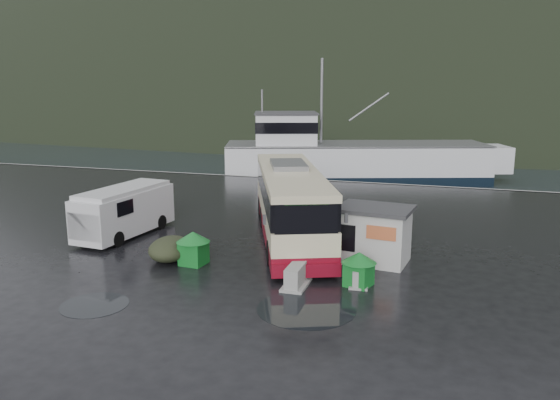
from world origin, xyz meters
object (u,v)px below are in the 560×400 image
(white_van, at_px, (126,235))
(dome_tent, at_px, (171,260))
(ticket_kiosk, at_px, (373,261))
(jersey_barrier_b, at_px, (359,284))
(jersey_barrier_a, at_px, (296,286))
(coach_bus, at_px, (290,237))
(waste_bin_left, at_px, (194,264))
(fishing_trawler, at_px, (355,166))
(waste_bin_right, at_px, (358,286))

(white_van, height_order, dome_tent, white_van)
(ticket_kiosk, bearing_deg, jersey_barrier_b, -85.20)
(dome_tent, relative_size, jersey_barrier_a, 1.49)
(coach_bus, relative_size, ticket_kiosk, 4.18)
(ticket_kiosk, distance_m, jersey_barrier_a, 4.55)
(waste_bin_left, xyz_separation_m, fishing_trawler, (1.77, 30.77, 0.00))
(dome_tent, height_order, jersey_barrier_b, dome_tent)
(fishing_trawler, bearing_deg, dome_tent, -113.94)
(waste_bin_left, bearing_deg, dome_tent, 169.56)
(jersey_barrier_a, height_order, jersey_barrier_b, jersey_barrier_a)
(waste_bin_right, height_order, fishing_trawler, fishing_trawler)
(jersey_barrier_b, bearing_deg, waste_bin_right, -93.91)
(jersey_barrier_b, height_order, fishing_trawler, fishing_trawler)
(waste_bin_left, distance_m, dome_tent, 1.26)
(fishing_trawler, bearing_deg, jersey_barrier_b, -98.45)
(white_van, distance_m, waste_bin_right, 12.98)
(coach_bus, bearing_deg, white_van, 173.44)
(white_van, distance_m, dome_tent, 5.00)
(coach_bus, bearing_deg, dome_tent, -149.99)
(waste_bin_right, bearing_deg, fishing_trawler, 99.79)
(dome_tent, xyz_separation_m, jersey_barrier_a, (6.13, -1.43, 0.00))
(ticket_kiosk, bearing_deg, coach_bus, 157.00)
(white_van, xyz_separation_m, dome_tent, (4.09, -2.87, 0.00))
(white_van, relative_size, waste_bin_left, 4.17)
(waste_bin_left, distance_m, waste_bin_right, 7.17)
(waste_bin_left, distance_m, fishing_trawler, 30.82)
(white_van, distance_m, jersey_barrier_b, 12.95)
(dome_tent, bearing_deg, jersey_barrier_a, -13.15)
(coach_bus, xyz_separation_m, dome_tent, (-3.99, -5.08, 0.00))
(jersey_barrier_a, relative_size, fishing_trawler, 0.06)
(coach_bus, xyz_separation_m, fishing_trawler, (-0.98, 25.46, 0.00))
(waste_bin_right, height_order, dome_tent, waste_bin_right)
(waste_bin_right, distance_m, jersey_barrier_b, 0.16)
(white_van, distance_m, jersey_barrier_a, 11.10)
(white_van, xyz_separation_m, jersey_barrier_a, (10.23, -4.31, 0.00))
(white_van, bearing_deg, jersey_barrier_a, -17.74)
(ticket_kiosk, height_order, jersey_barrier_a, ticket_kiosk)
(ticket_kiosk, relative_size, fishing_trawler, 0.11)
(jersey_barrier_b, relative_size, fishing_trawler, 0.05)
(waste_bin_right, height_order, jersey_barrier_b, waste_bin_right)
(ticket_kiosk, bearing_deg, dome_tent, -156.87)
(coach_bus, height_order, jersey_barrier_b, coach_bus)
(dome_tent, xyz_separation_m, ticket_kiosk, (8.53, 2.44, 0.00))
(waste_bin_left, relative_size, dome_tent, 0.56)
(waste_bin_right, bearing_deg, waste_bin_left, 176.47)
(jersey_barrier_a, bearing_deg, dome_tent, 166.85)
(waste_bin_right, bearing_deg, white_van, 164.17)
(waste_bin_right, distance_m, ticket_kiosk, 3.11)
(coach_bus, bearing_deg, jersey_barrier_b, -73.51)
(waste_bin_right, height_order, jersey_barrier_a, waste_bin_right)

